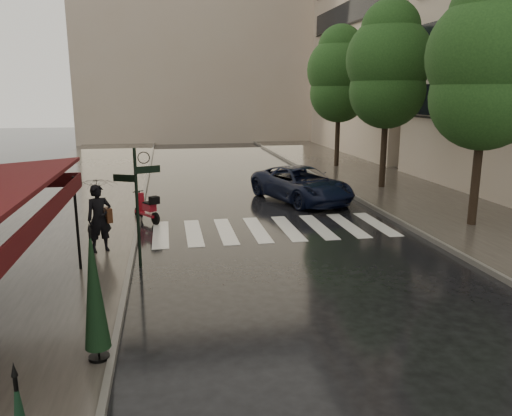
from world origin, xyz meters
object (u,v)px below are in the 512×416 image
object	(u,v)px
pedestrian_with_umbrella	(97,191)
scooter	(147,209)
parasol_back	(94,290)
parked_car	(301,184)

from	to	relation	value
pedestrian_with_umbrella	scooter	bearing A→B (deg)	48.12
pedestrian_with_umbrella	scooter	xyz separation A→B (m)	(1.15, 3.52, -1.34)
scooter	parasol_back	xyz separation A→B (m)	(-0.50, -9.52, 0.86)
pedestrian_with_umbrella	parasol_back	distance (m)	6.05
parked_car	parasol_back	distance (m)	13.77
pedestrian_with_umbrella	scooter	world-z (taller)	pedestrian_with_umbrella
pedestrian_with_umbrella	parked_car	world-z (taller)	pedestrian_with_umbrella
pedestrian_with_umbrella	parasol_back	xyz separation A→B (m)	(0.66, -6.00, -0.48)
parasol_back	parked_car	bearing A→B (deg)	60.70
parked_car	parasol_back	size ratio (longest dim) A/B	2.26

